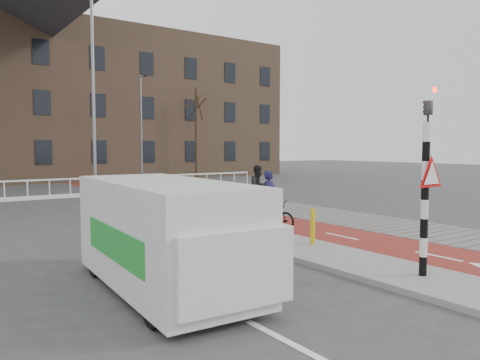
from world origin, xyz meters
TOP-DOWN VIEW (x-y plane):
  - ground at (0.00, 0.00)m, footprint 120.00×120.00m
  - bike_lane at (1.50, 10.00)m, footprint 2.50×60.00m
  - sidewalk at (4.30, 10.00)m, footprint 3.00×60.00m
  - curb_island at (-0.70, 4.00)m, footprint 1.80×16.00m
  - traffic_signal at (-0.60, -2.02)m, footprint 0.80×0.80m
  - bollard at (-0.31, 1.29)m, footprint 0.12×0.12m
  - cyclist_near at (0.55, 4.08)m, footprint 1.18×1.81m
  - cyclist_far at (2.20, 6.83)m, footprint 0.79×1.72m
  - van at (-4.84, 0.31)m, footprint 2.05×4.62m
  - railing at (-5.00, 17.00)m, footprint 28.00×0.10m
  - tree_right at (10.20, 25.63)m, footprint 0.21×0.21m
  - streetlight_near at (-2.70, 10.79)m, footprint 0.12×0.12m
  - streetlight_right at (5.11, 24.65)m, footprint 0.12×0.12m

SIDE VIEW (x-z plane):
  - ground at x=0.00m, z-range 0.00..0.00m
  - bike_lane at x=1.50m, z-range 0.00..0.01m
  - sidewalk at x=4.30m, z-range 0.00..0.01m
  - curb_island at x=-0.70m, z-range 0.00..0.12m
  - railing at x=-5.00m, z-range -0.19..0.80m
  - bollard at x=-0.31m, z-range 0.12..1.01m
  - cyclist_near at x=0.55m, z-range -0.29..1.52m
  - cyclist_far at x=2.20m, z-range -0.15..1.71m
  - van at x=-4.84m, z-range 0.05..2.00m
  - traffic_signal at x=-0.60m, z-range 0.15..3.83m
  - tree_right at x=10.20m, z-range 0.00..7.27m
  - streetlight_right at x=5.11m, z-range 0.00..7.68m
  - streetlight_near at x=-2.70m, z-range 0.00..8.26m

